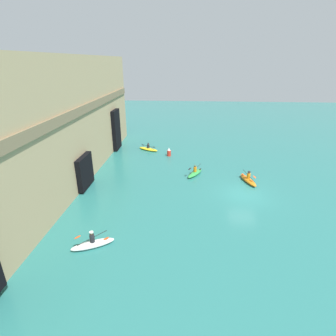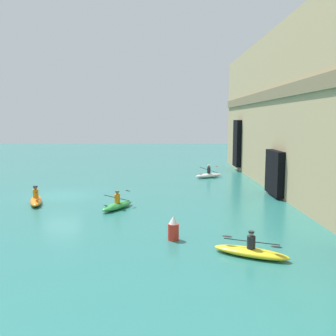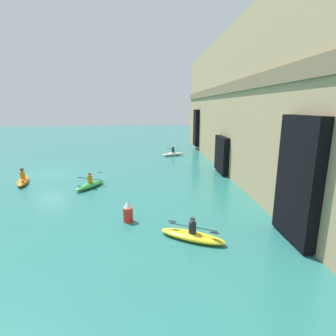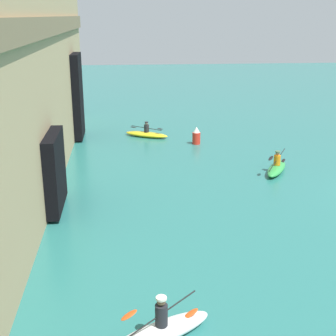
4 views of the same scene
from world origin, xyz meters
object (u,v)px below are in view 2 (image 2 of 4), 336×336
at_px(kayak_yellow, 251,251).
at_px(kayak_green, 117,205).
at_px(marker_buoy, 173,229).
at_px(kayak_white, 209,175).
at_px(kayak_orange, 36,200).

bearing_deg(kayak_yellow, kayak_green, 156.32).
xyz_separation_m(kayak_green, marker_buoy, (5.92, 3.23, 0.27)).
bearing_deg(kayak_white, kayak_yellow, -119.36).
relative_size(kayak_green, kayak_orange, 0.91).
height_order(kayak_white, kayak_yellow, kayak_white).
xyz_separation_m(kayak_green, kayak_yellow, (8.02, 6.24, -0.04)).
bearing_deg(kayak_yellow, kayak_white, 116.20).
relative_size(kayak_white, marker_buoy, 2.59).
distance_m(kayak_white, marker_buoy, 18.72).
bearing_deg(kayak_yellow, marker_buoy, 173.51).
distance_m(kayak_orange, marker_buoy, 11.32).
bearing_deg(kayak_yellow, kayak_orange, 169.38).
distance_m(kayak_white, kayak_yellow, 20.44).
bearing_deg(marker_buoy, kayak_green, -151.38).
xyz_separation_m(kayak_white, kayak_green, (12.40, -7.04, -0.01)).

